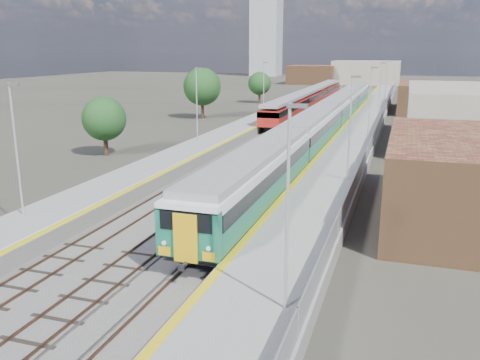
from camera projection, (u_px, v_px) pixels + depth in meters
The scene contains 11 objects.
ground at pixel (319, 132), 65.10m from camera, with size 320.00×320.00×0.00m, color #47443A.
ballast_bed at pixel (306, 128), 68.07m from camera, with size 10.50×155.00×0.06m, color #565451.
tracks at pixel (312, 126), 69.42m from camera, with size 8.96×160.00×0.17m.
platform_right at pixel (363, 127), 65.69m from camera, with size 4.70×155.00×8.52m.
platform_left at pixel (257, 122), 69.97m from camera, with size 4.30×155.00×8.52m.
buildings at pixel (309, 48), 149.50m from camera, with size 72.00×185.50×40.00m.
green_train at pixel (329, 116), 61.64m from camera, with size 3.07×85.44×3.38m.
red_train at pixel (311, 98), 88.12m from camera, with size 2.84×57.60×3.58m.
tree_a at pixel (104, 119), 49.69m from camera, with size 4.30×4.30×5.83m.
tree_b at pixel (202, 87), 76.55m from camera, with size 5.67×5.67×7.69m.
tree_c at pixel (260, 84), 99.86m from camera, with size 4.48×4.48×6.08m.
Camera 1 is at (10.24, -14.59, 10.20)m, focal length 38.00 mm.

